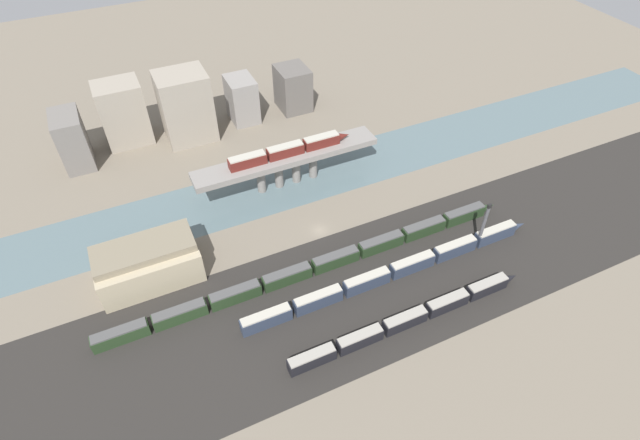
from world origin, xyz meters
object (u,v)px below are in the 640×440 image
train_on_bridge (290,149)px  train_yard_far (317,266)px  train_yard_mid (394,271)px  signal_tower (483,226)px  warehouse_building (148,262)px  train_yard_near (409,319)px

train_on_bridge → train_yard_far: (-8.06, -36.67, -10.63)m
train_yard_mid → signal_tower: signal_tower is taller
train_on_bridge → signal_tower: 59.15m
train_yard_far → signal_tower: 45.23m
signal_tower → train_yard_far: bearing=166.8°
warehouse_building → train_yard_near: bearing=-37.9°
train_yard_near → warehouse_building: warehouse_building is taller
train_on_bridge → signal_tower: (35.62, -46.95, -5.01)m
train_yard_far → signal_tower: size_ratio=7.49×
train_yard_far → signal_tower: signal_tower is taller
warehouse_building → signal_tower: (83.00, -26.86, 2.22)m
train_yard_near → train_yard_mid: bearing=73.3°
train_on_bridge → signal_tower: size_ratio=2.56×
train_yard_near → warehouse_building: size_ratio=2.52×
train_yard_mid → warehouse_building: 62.40m
train_on_bridge → train_yard_mid: train_on_bridge is taller
train_on_bridge → train_yard_far: size_ratio=0.34×
train_yard_near → warehouse_building: (-52.15, 40.61, 3.44)m
train_yard_far → warehouse_building: (-39.31, 16.59, 3.40)m
train_on_bridge → signal_tower: bearing=-52.8°
train_yard_mid → signal_tower: 27.23m
train_yard_mid → signal_tower: size_ratio=5.55×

